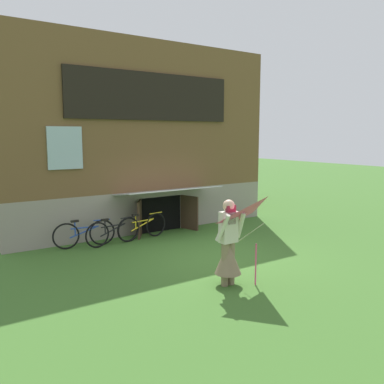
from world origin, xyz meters
TOP-DOWN VIEW (x-y plane):
  - ground_plane at (0.00, 0.00)m, footprint 60.00×60.00m
  - log_house at (-0.00, 5.46)m, footprint 8.49×6.04m
  - person at (-0.93, -1.68)m, footprint 0.61×0.53m
  - kite at (-0.47, -2.26)m, footprint 1.17×1.20m
  - bicycle_yellow at (-0.68, 2.43)m, footprint 1.62×0.27m
  - bicycle_black at (-1.60, 2.34)m, footprint 1.61×0.23m
  - bicycle_blue at (-2.32, 2.54)m, footprint 1.61×0.26m

SIDE VIEW (x-z plane):
  - ground_plane at x=0.00m, z-range 0.00..0.00m
  - bicycle_black at x=-1.60m, z-range -0.01..0.73m
  - bicycle_blue at x=-2.32m, z-range -0.01..0.73m
  - bicycle_yellow at x=-0.68m, z-range -0.01..0.73m
  - person at x=-0.93m, z-range -0.13..1.56m
  - kite at x=-0.47m, z-range 0.52..2.17m
  - log_house at x=0.00m, z-range 0.00..5.65m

